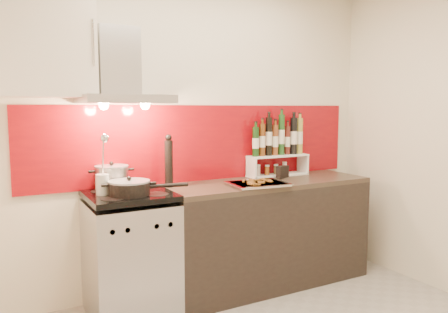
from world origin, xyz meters
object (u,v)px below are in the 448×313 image
range_stove (131,256)px  saute_pan (130,188)px  counter (267,232)px  pepper_mill (169,162)px  baking_tray (258,183)px  stock_pot (112,177)px

range_stove → saute_pan: size_ratio=1.63×
range_stove → counter: range_stove is taller
pepper_mill → baking_tray: bearing=-22.6°
range_stove → baking_tray: 1.12m
saute_pan → baking_tray: saute_pan is taller
counter → range_stove: bearing=-179.8°
pepper_mill → counter: bearing=-8.1°
baking_tray → pepper_mill: bearing=157.4°
saute_pan → stock_pot: bearing=102.6°
counter → saute_pan: saute_pan is taller
counter → saute_pan: 1.32m
saute_pan → baking_tray: size_ratio=1.15×
range_stove → pepper_mill: (0.36, 0.13, 0.66)m
stock_pot → counter: bearing=-8.2°
counter → baking_tray: 0.53m
baking_tray → stock_pot: bearing=162.9°
saute_pan → pepper_mill: 0.45m
stock_pot → baking_tray: 1.13m
counter → pepper_mill: bearing=171.9°
pepper_mill → baking_tray: pepper_mill is taller
saute_pan → baking_tray: 1.02m
counter → saute_pan: size_ratio=3.22×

